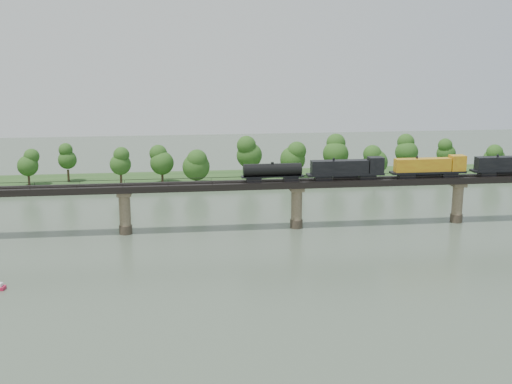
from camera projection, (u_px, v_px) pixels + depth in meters
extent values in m
plane|color=#3E4D3D|center=(325.00, 270.00, 123.83)|extent=(400.00, 400.00, 0.00)
cube|color=#24451B|center=(264.00, 179.00, 205.88)|extent=(300.00, 24.00, 1.60)
cylinder|color=#473A2D|center=(126.00, 230.00, 147.67)|extent=(3.00, 3.00, 2.00)
cylinder|color=#827255|center=(125.00, 211.00, 146.67)|extent=(2.60, 2.60, 9.00)
cube|color=#827255|center=(124.00, 194.00, 145.79)|extent=(3.20, 3.20, 1.00)
cylinder|color=#473A2D|center=(296.00, 224.00, 152.63)|extent=(3.00, 3.00, 2.00)
cylinder|color=#827255|center=(297.00, 205.00, 151.64)|extent=(2.60, 2.60, 9.00)
cube|color=#827255|center=(297.00, 189.00, 150.76)|extent=(3.20, 3.20, 1.00)
cylinder|color=#473A2D|center=(456.00, 218.00, 157.60)|extent=(3.00, 3.00, 2.00)
cylinder|color=#827255|center=(457.00, 200.00, 156.61)|extent=(2.60, 2.60, 9.00)
cube|color=#827255|center=(459.00, 184.00, 155.73)|extent=(3.20, 3.20, 1.00)
cube|color=black|center=(297.00, 184.00, 150.48)|extent=(220.00, 5.00, 1.50)
cube|color=black|center=(298.00, 181.00, 149.57)|extent=(220.00, 0.12, 0.16)
cube|color=black|center=(296.00, 179.00, 151.02)|extent=(220.00, 0.12, 0.16)
cube|color=black|center=(299.00, 180.00, 147.84)|extent=(220.00, 0.10, 0.10)
cube|color=black|center=(295.00, 176.00, 152.48)|extent=(220.00, 0.10, 0.10)
cube|color=black|center=(299.00, 181.00, 147.92)|extent=(0.08, 0.08, 0.70)
cube|color=black|center=(295.00, 177.00, 152.56)|extent=(0.08, 0.08, 0.70)
cylinder|color=#382619|center=(29.00, 180.00, 191.48)|extent=(0.70, 0.70, 3.27)
sphere|color=#1F4914|center=(28.00, 166.00, 190.51)|extent=(6.20, 6.20, 6.20)
sphere|color=#1F4914|center=(27.00, 157.00, 189.91)|extent=(4.65, 4.65, 4.65)
cylinder|color=#382619|center=(68.00, 176.00, 196.94)|extent=(0.70, 0.70, 3.71)
sphere|color=#1F4914|center=(67.00, 160.00, 195.85)|extent=(5.67, 5.67, 5.67)
sphere|color=#1F4914|center=(67.00, 150.00, 195.16)|extent=(4.25, 4.25, 4.25)
cylinder|color=#382619|center=(121.00, 180.00, 191.40)|extent=(0.70, 0.70, 3.51)
sphere|color=#1F4914|center=(120.00, 164.00, 190.36)|extent=(6.31, 6.31, 6.31)
sphere|color=#1F4914|center=(120.00, 155.00, 189.72)|extent=(4.73, 4.73, 4.73)
cylinder|color=#382619|center=(162.00, 177.00, 195.37)|extent=(0.70, 0.70, 3.34)
sphere|color=#1F4914|center=(162.00, 163.00, 194.39)|extent=(7.18, 7.18, 7.18)
sphere|color=#1F4914|center=(162.00, 154.00, 193.77)|extent=(5.39, 5.39, 5.39)
cylinder|color=#382619|center=(196.00, 179.00, 194.10)|extent=(0.70, 0.70, 2.83)
sphere|color=#1F4914|center=(196.00, 167.00, 193.26)|extent=(8.26, 8.26, 8.26)
sphere|color=#1F4914|center=(196.00, 159.00, 192.74)|extent=(6.19, 6.19, 6.19)
cylinder|color=#382619|center=(249.00, 172.00, 202.40)|extent=(0.70, 0.70, 3.96)
sphere|color=#1F4914|center=(249.00, 155.00, 201.23)|extent=(8.07, 8.07, 8.07)
sphere|color=#1F4914|center=(249.00, 145.00, 200.50)|extent=(6.05, 6.05, 6.05)
cylinder|color=#382619|center=(292.00, 173.00, 202.67)|extent=(0.70, 0.70, 3.27)
sphere|color=#1F4914|center=(293.00, 159.00, 201.71)|extent=(8.03, 8.03, 8.03)
sphere|color=#1F4914|center=(293.00, 151.00, 201.11)|extent=(6.02, 6.02, 6.02)
cylinder|color=#382619|center=(335.00, 170.00, 205.49)|extent=(0.70, 0.70, 3.92)
sphere|color=#1F4914|center=(336.00, 154.00, 204.33)|extent=(8.29, 8.29, 8.29)
sphere|color=#1F4914|center=(336.00, 144.00, 203.61)|extent=(6.21, 6.21, 6.21)
cylinder|color=#382619|center=(375.00, 175.00, 200.21)|extent=(0.70, 0.70, 3.02)
sphere|color=#1F4914|center=(375.00, 162.00, 199.32)|extent=(7.74, 7.74, 7.74)
sphere|color=#1F4914|center=(376.00, 154.00, 198.77)|extent=(5.80, 5.80, 5.80)
cylinder|color=#382619|center=(406.00, 167.00, 210.16)|extent=(0.70, 0.70, 3.80)
sphere|color=#1F4914|center=(407.00, 152.00, 209.04)|extent=(7.47, 7.47, 7.47)
sphere|color=#1F4914|center=(407.00, 143.00, 208.34)|extent=(5.60, 5.60, 5.60)
cylinder|color=#382619|center=(445.00, 167.00, 212.13)|extent=(0.70, 0.70, 3.38)
sphere|color=#1F4914|center=(446.00, 154.00, 211.13)|extent=(6.23, 6.23, 6.23)
sphere|color=#1F4914|center=(447.00, 145.00, 210.51)|extent=(4.67, 4.67, 4.67)
cylinder|color=#382619|center=(493.00, 170.00, 208.24)|extent=(0.70, 0.70, 2.77)
sphere|color=#1F4914|center=(494.00, 159.00, 207.42)|extent=(7.04, 7.04, 7.04)
sphere|color=#1F4914|center=(495.00, 152.00, 206.91)|extent=(5.28, 5.28, 5.28)
cube|color=black|center=(487.00, 173.00, 156.04)|extent=(3.88, 2.33, 1.07)
cube|color=black|center=(508.00, 170.00, 156.55)|extent=(18.45, 2.91, 0.49)
cube|color=black|center=(503.00, 163.00, 155.98)|extent=(13.59, 2.62, 3.11)
cylinder|color=black|center=(508.00, 172.00, 156.67)|extent=(5.82, 1.36, 1.36)
cube|color=black|center=(449.00, 174.00, 154.84)|extent=(3.88, 2.33, 1.07)
cube|color=black|center=(406.00, 175.00, 153.51)|extent=(3.88, 2.33, 1.07)
cube|color=black|center=(428.00, 172.00, 154.02)|extent=(18.45, 2.91, 0.49)
cube|color=gold|center=(422.00, 165.00, 153.44)|extent=(13.59, 2.62, 3.11)
cube|color=gold|center=(457.00, 163.00, 154.47)|extent=(3.49, 2.91, 3.69)
cylinder|color=black|center=(428.00, 174.00, 154.14)|extent=(5.82, 1.36, 1.36)
cube|color=black|center=(367.00, 176.00, 152.30)|extent=(3.88, 2.33, 1.07)
cube|color=black|center=(323.00, 178.00, 150.98)|extent=(3.88, 2.33, 1.07)
cube|color=black|center=(345.00, 174.00, 151.49)|extent=(18.45, 2.91, 0.49)
cube|color=black|center=(340.00, 167.00, 150.91)|extent=(13.59, 2.62, 3.11)
cube|color=black|center=(375.00, 165.00, 151.93)|extent=(3.49, 2.91, 3.69)
cylinder|color=black|center=(345.00, 176.00, 151.61)|extent=(5.82, 1.36, 1.36)
cube|color=black|center=(291.00, 178.00, 150.01)|extent=(3.40, 2.14, 1.07)
cube|color=black|center=(254.00, 179.00, 148.93)|extent=(3.40, 2.14, 1.07)
cube|color=black|center=(272.00, 176.00, 149.33)|extent=(14.56, 2.33, 0.29)
cylinder|color=black|center=(272.00, 170.00, 148.99)|extent=(13.59, 2.91, 2.91)
cylinder|color=black|center=(272.00, 163.00, 148.64)|extent=(0.68, 0.68, 0.49)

